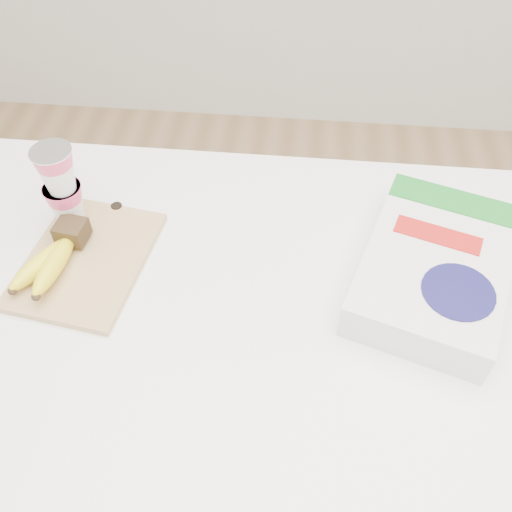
{
  "coord_description": "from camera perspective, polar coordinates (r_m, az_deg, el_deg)",
  "views": [
    {
      "loc": [
        -0.0,
        -0.44,
        1.73
      ],
      "look_at": [
        -0.06,
        0.15,
        1.05
      ],
      "focal_mm": 40.0,
      "sensor_mm": 36.0,
      "label": 1
    }
  ],
  "objects": [
    {
      "name": "room",
      "position": [
        0.58,
        4.69,
        8.22
      ],
      "size": [
        4.0,
        4.0,
        4.0
      ],
      "color": "tan",
      "rests_on": "ground"
    },
    {
      "name": "cereal_box",
      "position": [
        0.94,
        17.43,
        -1.17
      ],
      "size": [
        0.3,
        0.36,
        0.07
      ],
      "rotation": [
        0.0,
        0.0,
        -0.31
      ],
      "color": "white",
      "rests_on": "table"
    },
    {
      "name": "yogurt_stack",
      "position": [
        0.99,
        -18.93,
        6.74
      ],
      "size": [
        0.07,
        0.07,
        0.15
      ],
      "color": "white",
      "rests_on": "cutting_board"
    },
    {
      "name": "bananas",
      "position": [
        0.97,
        -19.62,
        -0.08
      ],
      "size": [
        0.1,
        0.17,
        0.05
      ],
      "color": "#382816",
      "rests_on": "cutting_board"
    },
    {
      "name": "cutting_board",
      "position": [
        0.98,
        -16.56,
        -0.37
      ],
      "size": [
        0.22,
        0.28,
        0.01
      ],
      "primitive_type": "cube",
      "rotation": [
        0.0,
        0.0,
        -0.15
      ],
      "color": "tan",
      "rests_on": "table"
    },
    {
      "name": "table",
      "position": [
        1.3,
        2.23,
        -21.25
      ],
      "size": [
        1.34,
        0.9,
        1.01
      ],
      "primitive_type": "cube",
      "color": "white",
      "rests_on": "ground"
    }
  ]
}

